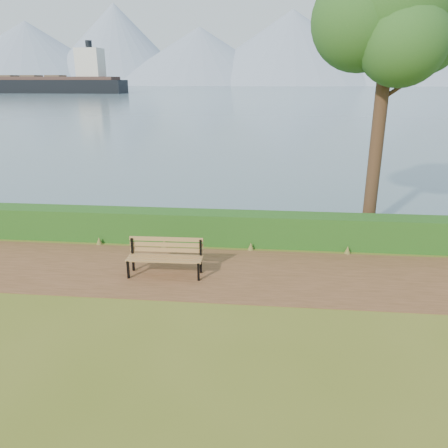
# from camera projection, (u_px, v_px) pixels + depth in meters

# --- Properties ---
(ground) EXTENTS (140.00, 140.00, 0.00)m
(ground) POSITION_uv_depth(u_px,v_px,m) (187.00, 276.00, 11.60)
(ground) COLOR #56631C
(ground) RESTS_ON ground
(path) EXTENTS (40.00, 3.40, 0.01)m
(path) POSITION_uv_depth(u_px,v_px,m) (189.00, 271.00, 11.88)
(path) COLOR brown
(path) RESTS_ON ground
(hedge) EXTENTS (32.00, 0.85, 1.00)m
(hedge) POSITION_uv_depth(u_px,v_px,m) (202.00, 227.00, 13.89)
(hedge) COLOR #144012
(hedge) RESTS_ON ground
(water) EXTENTS (700.00, 510.00, 0.00)m
(water) POSITION_uv_depth(u_px,v_px,m) (266.00, 88.00, 257.04)
(water) COLOR #465F71
(water) RESTS_ON ground
(mountains) EXTENTS (585.00, 190.00, 70.00)m
(mountains) POSITION_uv_depth(u_px,v_px,m) (258.00, 52.00, 387.04)
(mountains) COLOR #7E8FA8
(mountains) RESTS_ON ground
(bench) EXTENTS (2.00, 0.63, 0.99)m
(bench) POSITION_uv_depth(u_px,v_px,m) (165.00, 254.00, 11.56)
(bench) COLOR black
(bench) RESTS_ON ground
(tree) EXTENTS (4.77, 3.94, 9.22)m
(tree) POSITION_uv_depth(u_px,v_px,m) (391.00, 13.00, 13.09)
(tree) COLOR #362116
(tree) RESTS_ON ground
(cargo_ship) EXTENTS (65.29, 11.77, 19.75)m
(cargo_ship) POSITION_uv_depth(u_px,v_px,m) (44.00, 85.00, 160.58)
(cargo_ship) COLOR black
(cargo_ship) RESTS_ON ground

